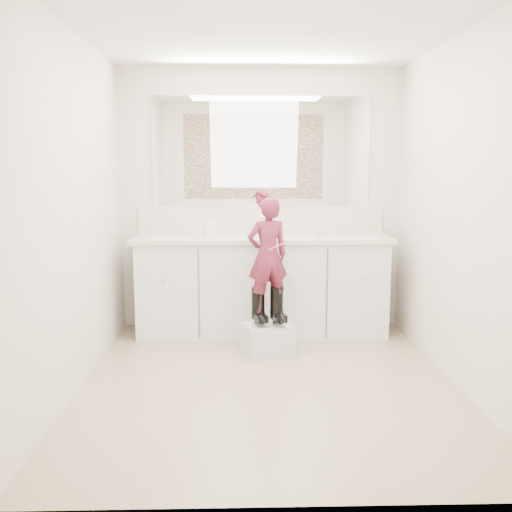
{
  "coord_description": "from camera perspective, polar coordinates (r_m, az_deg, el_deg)",
  "views": [
    {
      "loc": [
        -0.19,
        -3.83,
        1.49
      ],
      "look_at": [
        -0.07,
        0.69,
        0.79
      ],
      "focal_mm": 40.0,
      "sensor_mm": 36.0,
      "label": 1
    }
  ],
  "objects": [
    {
      "name": "backsplash",
      "position": [
        5.34,
        0.5,
        3.66
      ],
      "size": [
        2.28,
        0.03,
        0.25
      ],
      "primitive_type": "cube",
      "color": "beige",
      "rests_on": "countertop"
    },
    {
      "name": "floor",
      "position": [
        4.11,
        1.24,
        -12.48
      ],
      "size": [
        3.0,
        3.0,
        0.0
      ],
      "primitive_type": "plane",
      "color": "#8C715B",
      "rests_on": "ground"
    },
    {
      "name": "countertop",
      "position": [
        5.08,
        0.6,
        1.75
      ],
      "size": [
        2.28,
        0.58,
        0.04
      ],
      "primitive_type": "cube",
      "color": "beige",
      "rests_on": "vanity_cabinet"
    },
    {
      "name": "toothbrush",
      "position": [
        4.46,
        2.11,
        0.99
      ],
      "size": [
        0.13,
        0.05,
        0.06
      ],
      "primitive_type": "cylinder",
      "rotation": [
        0.0,
        1.22,
        0.31
      ],
      "color": "#D65393",
      "rests_on": "toddler"
    },
    {
      "name": "dot_panel",
      "position": [
        2.35,
        3.19,
        12.67
      ],
      "size": [
        2.0,
        0.01,
        1.2
      ],
      "primitive_type": "cube",
      "color": "#472819",
      "rests_on": "wall_front"
    },
    {
      "name": "mirror",
      "position": [
        5.32,
        0.5,
        10.38
      ],
      "size": [
        2.0,
        0.02,
        1.0
      ],
      "primitive_type": "cube",
      "color": "white",
      "rests_on": "wall_back"
    },
    {
      "name": "ceiling",
      "position": [
        3.94,
        1.36,
        22.13
      ],
      "size": [
        3.0,
        3.0,
        0.0
      ],
      "primitive_type": "plane",
      "rotation": [
        3.14,
        0.0,
        0.0
      ],
      "color": "white",
      "rests_on": "wall_back"
    },
    {
      "name": "wall_right",
      "position": [
        4.12,
        19.73,
        4.22
      ],
      "size": [
        0.0,
        3.0,
        3.0
      ],
      "primitive_type": "plane",
      "rotation": [
        1.57,
        0.0,
        -1.57
      ],
      "color": "beige",
      "rests_on": "floor"
    },
    {
      "name": "step_stool",
      "position": [
        4.68,
        1.15,
        -8.27
      ],
      "size": [
        0.45,
        0.41,
        0.24
      ],
      "primitive_type": "cube",
      "rotation": [
        0.0,
        0.0,
        0.31
      ],
      "color": "silver",
      "rests_on": "floor"
    },
    {
      "name": "wall_back",
      "position": [
        5.34,
        0.49,
        5.65
      ],
      "size": [
        2.6,
        0.0,
        2.6
      ],
      "primitive_type": "plane",
      "rotation": [
        1.57,
        0.0,
        0.0
      ],
      "color": "beige",
      "rests_on": "floor"
    },
    {
      "name": "wall_front",
      "position": [
        2.35,
        3.12,
        1.69
      ],
      "size": [
        2.6,
        0.0,
        2.6
      ],
      "primitive_type": "plane",
      "rotation": [
        -1.57,
        0.0,
        0.0
      ],
      "color": "beige",
      "rests_on": "floor"
    },
    {
      "name": "vanity_cabinet",
      "position": [
        5.17,
        0.59,
        -3.13
      ],
      "size": [
        2.2,
        0.55,
        0.85
      ],
      "primitive_type": "cube",
      "color": "silver",
      "rests_on": "floor"
    },
    {
      "name": "faucet",
      "position": [
        5.23,
        0.54,
        2.73
      ],
      "size": [
        0.08,
        0.08,
        0.1
      ],
      "primitive_type": "cylinder",
      "color": "silver",
      "rests_on": "countertop"
    },
    {
      "name": "toddler",
      "position": [
        4.55,
        1.16,
        0.05
      ],
      "size": [
        0.39,
        0.31,
        0.93
      ],
      "primitive_type": "imported",
      "rotation": [
        0.0,
        0.0,
        3.45
      ],
      "color": "#AE355D",
      "rests_on": "step_stool"
    },
    {
      "name": "boot_left",
      "position": [
        4.62,
        0.21,
        -4.97
      ],
      "size": [
        0.17,
        0.23,
        0.31
      ],
      "primitive_type": null,
      "rotation": [
        0.0,
        0.0,
        0.31
      ],
      "color": "black",
      "rests_on": "step_stool"
    },
    {
      "name": "soap_bottle",
      "position": [
        5.02,
        -4.71,
        3.04
      ],
      "size": [
        0.12,
        0.12,
        0.2
      ],
      "primitive_type": "imported",
      "rotation": [
        0.0,
        0.0,
        0.42
      ],
      "color": "white",
      "rests_on": "countertop"
    },
    {
      "name": "wall_left",
      "position": [
        3.99,
        -17.72,
        4.19
      ],
      "size": [
        0.0,
        3.0,
        3.0
      ],
      "primitive_type": "plane",
      "rotation": [
        1.57,
        0.0,
        1.57
      ],
      "color": "beige",
      "rests_on": "floor"
    },
    {
      "name": "cup",
      "position": [
        5.12,
        6.19,
        2.44
      ],
      "size": [
        0.09,
        0.09,
        0.08
      ],
      "primitive_type": "imported",
      "rotation": [
        0.0,
        0.0,
        0.05
      ],
      "color": "beige",
      "rests_on": "countertop"
    },
    {
      "name": "boot_right",
      "position": [
        4.63,
        2.08,
        -4.96
      ],
      "size": [
        0.17,
        0.23,
        0.31
      ],
      "primitive_type": null,
      "rotation": [
        0.0,
        0.0,
        0.31
      ],
      "color": "black",
      "rests_on": "step_stool"
    }
  ]
}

